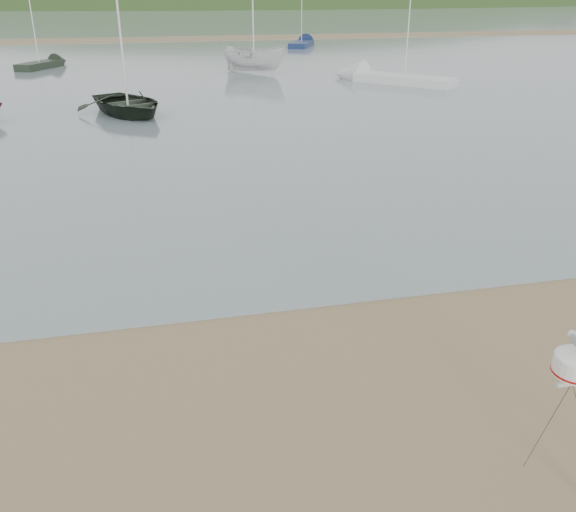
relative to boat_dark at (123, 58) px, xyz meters
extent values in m
plane|color=#796445|center=(0.66, -24.30, -2.63)|extent=(560.00, 560.00, 0.00)
cube|color=slate|center=(0.66, 107.70, -2.61)|extent=(560.00, 256.00, 0.04)
cube|color=#796445|center=(0.66, 45.70, -2.56)|extent=(560.00, 7.00, 0.07)
ellipsoid|color=#1F3616|center=(40.66, 210.70, -24.63)|extent=(400.00, 180.00, 80.00)
ellipsoid|color=#1F3616|center=(180.66, 210.70, -18.03)|extent=(300.00, 135.00, 56.00)
cube|color=beige|center=(4.68, -25.94, -0.53)|extent=(0.14, 0.14, 0.08)
cylinder|color=white|center=(4.68, -25.94, -0.40)|extent=(0.44, 0.44, 0.19)
cylinder|color=#9E0D0B|center=(4.68, -25.94, -0.46)|extent=(0.45, 0.45, 0.02)
ellipsoid|color=#9B9DA2|center=(4.61, -25.95, -0.10)|extent=(0.05, 0.19, 0.11)
cone|color=white|center=(4.68, -25.81, -0.12)|extent=(0.08, 0.07, 0.08)
imported|color=black|center=(0.00, 0.00, 0.00)|extent=(3.81, 2.55, 5.19)
imported|color=silver|center=(8.56, 13.98, -0.12)|extent=(2.66, 2.65, 4.96)
cube|color=black|center=(-6.56, 19.77, -2.34)|extent=(3.16, 4.30, 0.50)
cone|color=black|center=(-5.29, 22.12, -2.34)|extent=(1.87, 1.92, 1.33)
cylinder|color=beige|center=(-6.56, 19.77, 0.20)|extent=(0.08, 0.08, 4.58)
cube|color=silver|center=(16.80, 6.51, -2.34)|extent=(5.70, 6.04, 0.50)
cone|color=silver|center=(14.11, 9.52, -2.34)|extent=(2.97, 2.99, 2.02)
cylinder|color=beige|center=(16.80, 6.51, 1.37)|extent=(0.08, 0.08, 6.93)
cube|color=#152249|center=(16.81, 32.93, -2.34)|extent=(3.80, 5.56, 0.50)
cone|color=#152249|center=(18.26, 36.03, -2.34)|extent=(2.34, 2.42, 1.71)
cylinder|color=beige|center=(16.81, 32.93, 0.84)|extent=(0.08, 0.08, 5.88)
camera|label=1|loc=(0.80, -30.18, 3.00)|focal=38.00mm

